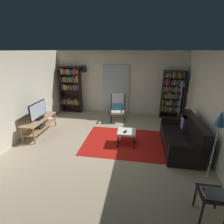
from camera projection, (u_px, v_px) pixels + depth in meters
ground_plane at (107, 146)px, 4.97m from camera, size 7.02×7.02×0.00m
wall_back at (119, 83)px, 7.22m from camera, size 5.60×0.06×2.60m
wall_left at (14, 98)px, 4.94m from camera, size 0.06×6.00×2.60m
wall_right at (216, 108)px, 4.12m from camera, size 0.06×6.00×2.60m
glass_door_panel at (116, 89)px, 7.26m from camera, size 1.10×0.01×2.00m
area_rug at (123, 142)px, 5.17m from camera, size 2.34×1.85×0.01m
tv_stand at (40, 124)px, 5.57m from camera, size 0.48×1.39×0.53m
television at (38, 111)px, 5.43m from camera, size 0.20×0.86×0.55m
bookshelf_near_tv at (71, 87)px, 7.43m from camera, size 0.88×0.30×1.97m
bookshelf_near_sofa at (172, 93)px, 6.73m from camera, size 0.83×0.30×1.88m
leather_sofa at (182, 138)px, 4.73m from camera, size 0.86×1.79×0.90m
lounge_armchair at (118, 107)px, 6.68m from camera, size 0.64×0.71×1.02m
ottoman at (126, 133)px, 4.97m from camera, size 0.53×0.49×0.41m
tv_remote at (126, 131)px, 4.91m from camera, size 0.05×0.15×0.02m
cell_phone at (125, 132)px, 4.88m from camera, size 0.11×0.16×0.01m
floor_lamp_by_sofa at (219, 127)px, 3.03m from camera, size 0.22×0.22×1.64m
floor_lamp_by_shelf at (182, 88)px, 5.83m from camera, size 0.23×0.23×1.67m
side_table at (211, 199)px, 2.74m from camera, size 0.41×0.41×0.48m
laptop at (214, 193)px, 2.64m from camera, size 0.33×0.29×0.20m
wall_clock at (84, 69)px, 7.19m from camera, size 0.29×0.03×0.29m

